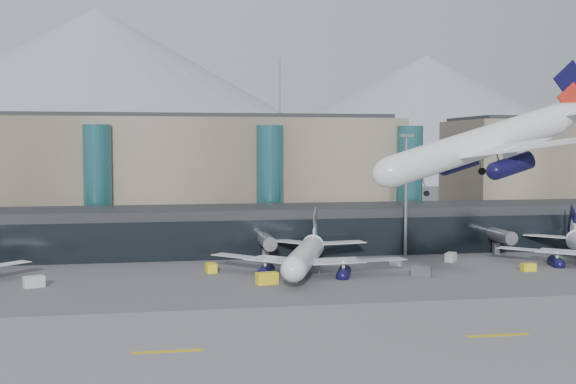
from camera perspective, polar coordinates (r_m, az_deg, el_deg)
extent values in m
plane|color=#515154|center=(101.24, 2.00, -9.61)|extent=(900.00, 900.00, 0.00)
cube|color=slate|center=(87.08, 4.09, -11.83)|extent=(400.00, 40.00, 0.04)
cube|color=gold|center=(84.64, -9.48, -12.32)|extent=(8.00, 1.00, 0.02)
cube|color=gold|center=(93.80, 16.25, -10.82)|extent=(8.00, 1.00, 0.02)
cube|color=black|center=(156.78, -2.39, -2.98)|extent=(170.00, 18.00, 10.00)
cube|color=black|center=(148.15, -1.93, -3.77)|extent=(170.00, 0.40, 8.00)
cylinder|color=slate|center=(146.07, -1.82, -3.80)|extent=(2.80, 14.00, 2.80)
cube|color=slate|center=(146.49, -1.82, -4.96)|extent=(1.20, 1.20, 2.40)
cylinder|color=slate|center=(160.87, 16.13, -3.24)|extent=(2.80, 14.00, 2.80)
cube|color=slate|center=(161.26, 16.11, -4.30)|extent=(1.20, 1.20, 2.40)
cube|color=gray|center=(186.59, -11.34, 1.11)|extent=(130.00, 30.00, 30.00)
cube|color=black|center=(186.54, -11.40, 5.87)|extent=(123.50, 28.00, 1.00)
cube|color=gray|center=(219.37, 21.82, 1.30)|extent=(70.00, 30.00, 30.00)
cylinder|color=#245F67|center=(171.23, -14.81, 0.49)|extent=(6.40, 6.40, 28.00)
cylinder|color=#245F67|center=(172.49, -1.45, 0.64)|extent=(6.40, 6.40, 28.00)
cylinder|color=#245F67|center=(181.00, 9.58, 0.73)|extent=(6.40, 6.40, 28.00)
cylinder|color=slate|center=(189.38, -0.67, 8.18)|extent=(0.40, 0.40, 16.00)
cone|color=gray|center=(479.03, -14.79, 7.43)|extent=(400.00, 400.00, 110.00)
cone|color=gray|center=(509.73, 10.85, 5.85)|extent=(340.00, 340.00, 85.00)
cylinder|color=slate|center=(153.30, 9.29, -0.37)|extent=(0.70, 0.70, 25.00)
cube|color=slate|center=(152.92, 9.34, 4.42)|extent=(3.00, 1.20, 0.60)
cylinder|color=white|center=(91.66, 15.64, 4.68)|extent=(23.11, 5.62, 3.79)
ellipsoid|color=white|center=(86.48, 9.05, 4.84)|extent=(5.60, 4.21, 3.79)
cube|color=white|center=(85.59, 19.34, 4.27)|extent=(12.91, 16.95, 0.19)
cylinder|color=black|center=(86.51, 17.87, 3.01)|extent=(4.73, 2.45, 2.09)
cube|color=white|center=(99.57, 14.08, 4.27)|extent=(10.90, 17.25, 0.19)
cylinder|color=black|center=(97.23, 13.94, 3.14)|extent=(4.73, 2.45, 2.09)
cube|color=white|center=(103.54, 21.44, 4.65)|extent=(6.37, 9.10, 0.15)
cylinder|color=slate|center=(87.90, 11.09, 3.19)|extent=(0.15, 0.15, 3.03)
cylinder|color=black|center=(87.92, 11.08, 2.33)|extent=(0.69, 0.29, 0.67)
cylinder|color=black|center=(90.22, 16.86, 2.27)|extent=(0.89, 0.40, 0.87)
cylinder|color=black|center=(94.13, 15.42, 2.35)|extent=(0.89, 0.40, 0.87)
cylinder|color=white|center=(131.24, 1.43, -4.40)|extent=(12.39, 25.86, 4.29)
ellipsoid|color=white|center=(118.57, 0.62, -5.28)|extent=(5.99, 7.06, 4.29)
cone|color=white|center=(147.56, 2.27, -3.41)|extent=(6.44, 8.38, 4.29)
cube|color=white|center=(132.31, 5.52, -4.66)|extent=(19.04, 8.24, 0.21)
cylinder|color=black|center=(131.33, 4.51, -5.69)|extent=(3.90, 5.66, 2.36)
cube|color=white|center=(147.04, 4.28, -3.36)|extent=(10.07, 5.18, 0.17)
cube|color=white|center=(134.63, -2.38, -4.50)|extent=(17.68, 17.32, 0.21)
cylinder|color=black|center=(133.12, -1.56, -5.55)|extent=(3.90, 5.66, 2.36)
cube|color=white|center=(148.21, 0.28, -3.29)|extent=(9.27, 9.53, 0.17)
cube|color=slate|center=(147.54, 2.29, -2.07)|extent=(2.31, 6.14, 7.54)
cube|color=white|center=(146.58, 2.24, -2.62)|extent=(1.66, 4.15, 4.12)
cylinder|color=slate|center=(122.82, 0.88, -6.28)|extent=(0.17, 0.17, 3.43)
cylinder|color=black|center=(123.09, 0.88, -6.97)|extent=(0.50, 0.81, 0.76)
cylinder|color=black|center=(132.70, 2.60, -6.19)|extent=(0.68, 1.05, 0.98)
cylinder|color=black|center=(133.35, 0.39, -6.14)|extent=(0.68, 1.05, 0.98)
cone|color=white|center=(168.35, 21.33, -2.82)|extent=(6.14, 8.13, 4.18)
cube|color=white|center=(152.48, 19.34, -3.78)|extent=(17.46, 16.67, 0.21)
cylinder|color=black|center=(151.84, 20.24, -4.64)|extent=(3.70, 5.50, 2.30)
cube|color=white|center=(167.18, 19.65, -2.75)|extent=(9.16, 9.20, 0.17)
cube|color=black|center=(168.36, 21.33, -1.67)|extent=(2.10, 6.04, 7.36)
cube|color=white|center=(167.44, 21.41, -2.14)|extent=(1.52, 4.08, 4.02)
cylinder|color=black|center=(153.75, 21.75, -5.09)|extent=(0.64, 1.02, 0.95)
cube|color=silver|center=(126.51, -19.44, -6.70)|extent=(3.71, 2.92, 1.84)
cube|color=yellow|center=(133.69, -6.10, -5.98)|extent=(2.12, 3.10, 1.68)
cube|color=#47474C|center=(131.40, 10.50, -6.14)|extent=(3.87, 3.11, 1.90)
cube|color=silver|center=(148.77, 12.73, -5.04)|extent=(3.23, 3.45, 1.77)
cube|color=yellow|center=(141.42, 18.45, -5.66)|extent=(2.67, 1.61, 1.46)
cube|color=silver|center=(141.28, 8.51, -5.56)|extent=(2.49, 2.29, 1.26)
cube|color=yellow|center=(122.02, -1.68, -6.83)|extent=(3.87, 2.60, 1.96)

